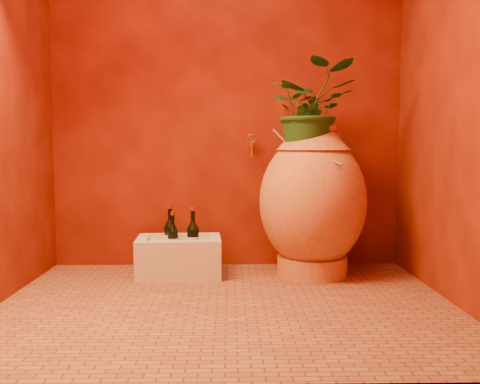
{
  "coord_description": "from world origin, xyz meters",
  "views": [
    {
      "loc": [
        0.02,
        -2.87,
        0.86
      ],
      "look_at": [
        0.08,
        0.35,
        0.59
      ],
      "focal_mm": 40.0,
      "sensor_mm": 36.0,
      "label": 1
    }
  ],
  "objects_px": {
    "wine_bottle_a": "(173,240)",
    "wine_bottle_b": "(193,239)",
    "stone_basin": "(179,258)",
    "wine_bottle_c": "(170,237)",
    "wall_tap": "(252,144)",
    "amphora": "(313,201)"
  },
  "relations": [
    {
      "from": "amphora",
      "to": "wine_bottle_c",
      "type": "xyz_separation_m",
      "value": [
        -0.95,
        0.02,
        -0.24
      ]
    },
    {
      "from": "wine_bottle_a",
      "to": "wine_bottle_b",
      "type": "bearing_deg",
      "value": -9.53
    },
    {
      "from": "wine_bottle_b",
      "to": "wall_tap",
      "type": "distance_m",
      "value": 0.81
    },
    {
      "from": "wall_tap",
      "to": "wine_bottle_c",
      "type": "bearing_deg",
      "value": -155.99
    },
    {
      "from": "amphora",
      "to": "wine_bottle_a",
      "type": "bearing_deg",
      "value": -177.69
    },
    {
      "from": "wall_tap",
      "to": "stone_basin",
      "type": "bearing_deg",
      "value": -151.68
    },
    {
      "from": "stone_basin",
      "to": "wall_tap",
      "type": "bearing_deg",
      "value": 28.32
    },
    {
      "from": "amphora",
      "to": "wine_bottle_b",
      "type": "height_order",
      "value": "amphora"
    },
    {
      "from": "wine_bottle_b",
      "to": "wall_tap",
      "type": "height_order",
      "value": "wall_tap"
    },
    {
      "from": "wine_bottle_a",
      "to": "wall_tap",
      "type": "height_order",
      "value": "wall_tap"
    },
    {
      "from": "stone_basin",
      "to": "wine_bottle_c",
      "type": "bearing_deg",
      "value": 161.63
    },
    {
      "from": "wine_bottle_c",
      "to": "wall_tap",
      "type": "xyz_separation_m",
      "value": [
        0.55,
        0.25,
        0.62
      ]
    },
    {
      "from": "stone_basin",
      "to": "wine_bottle_b",
      "type": "distance_m",
      "value": 0.18
    },
    {
      "from": "wine_bottle_c",
      "to": "wall_tap",
      "type": "height_order",
      "value": "wall_tap"
    },
    {
      "from": "wine_bottle_a",
      "to": "stone_basin",
      "type": "bearing_deg",
      "value": 47.52
    },
    {
      "from": "wine_bottle_b",
      "to": "wall_tap",
      "type": "xyz_separation_m",
      "value": [
        0.4,
        0.33,
        0.62
      ]
    },
    {
      "from": "wine_bottle_c",
      "to": "wine_bottle_b",
      "type": "bearing_deg",
      "value": -27.1
    },
    {
      "from": "wine_bottle_a",
      "to": "wine_bottle_b",
      "type": "relative_size",
      "value": 0.9
    },
    {
      "from": "wine_bottle_c",
      "to": "wine_bottle_a",
      "type": "bearing_deg",
      "value": -67.66
    },
    {
      "from": "wine_bottle_a",
      "to": "wall_tap",
      "type": "relative_size",
      "value": 1.83
    },
    {
      "from": "stone_basin",
      "to": "wine_bottle_c",
      "type": "height_order",
      "value": "wine_bottle_c"
    },
    {
      "from": "stone_basin",
      "to": "wall_tap",
      "type": "distance_m",
      "value": 0.94
    }
  ]
}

